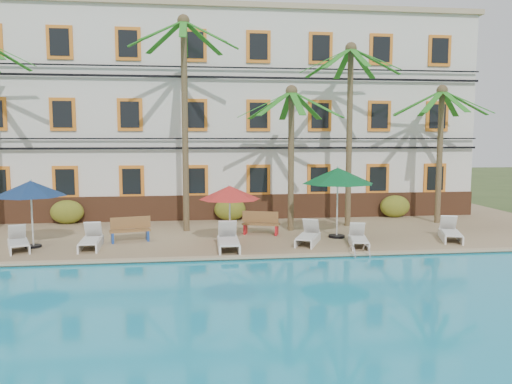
{
  "coord_description": "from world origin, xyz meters",
  "views": [
    {
      "loc": [
        -1.54,
        -16.9,
        4.17
      ],
      "look_at": [
        0.9,
        3.0,
        2.0
      ],
      "focal_mm": 35.0,
      "sensor_mm": 36.0,
      "label": 1
    }
  ],
  "objects": [
    {
      "name": "ground",
      "position": [
        0.0,
        0.0,
        0.0
      ],
      "size": [
        100.0,
        100.0,
        0.0
      ],
      "primitive_type": "plane",
      "color": "#384C23",
      "rests_on": "ground"
    },
    {
      "name": "pool_deck",
      "position": [
        0.0,
        5.0,
        0.12
      ],
      "size": [
        30.0,
        12.0,
        0.25
      ],
      "primitive_type": "cube",
      "color": "tan",
      "rests_on": "ground"
    },
    {
      "name": "umbrella_blue",
      "position": [
        -7.37,
        1.61,
        2.37
      ],
      "size": [
        2.49,
        2.49,
        2.49
      ],
      "color": "black",
      "rests_on": "pool_deck"
    },
    {
      "name": "palm_b",
      "position": [
        -1.93,
        4.21,
        5.93
      ],
      "size": [
        4.51,
        4.51,
        8.93
      ],
      "color": "brown",
      "rests_on": "pool_deck"
    },
    {
      "name": "lounger_c",
      "position": [
        -0.4,
        0.4,
        0.56
      ],
      "size": [
        0.76,
        2.05,
        0.96
      ],
      "color": "silver",
      "rests_on": "pool_deck"
    },
    {
      "name": "palm_e",
      "position": [
        9.64,
        4.85,
        4.42
      ],
      "size": [
        4.51,
        4.51,
        6.32
      ],
      "color": "brown",
      "rests_on": "pool_deck"
    },
    {
      "name": "lounger_a",
      "position": [
        -7.75,
        1.23,
        0.52
      ],
      "size": [
        1.25,
        1.89,
        0.84
      ],
      "color": "silver",
      "rests_on": "pool_deck"
    },
    {
      "name": "palm_d",
      "position": [
        5.24,
        4.57,
        5.44
      ],
      "size": [
        4.51,
        4.51,
        8.06
      ],
      "color": "brown",
      "rests_on": "pool_deck"
    },
    {
      "name": "lounger_b",
      "position": [
        -5.27,
        1.24,
        0.54
      ],
      "size": [
        0.76,
        1.9,
        0.88
      ],
      "color": "silver",
      "rests_on": "pool_deck"
    },
    {
      "name": "pool_coping",
      "position": [
        0.0,
        -0.9,
        0.28
      ],
      "size": [
        30.0,
        0.35,
        0.06
      ],
      "primitive_type": "cube",
      "color": "tan",
      "rests_on": "pool_deck"
    },
    {
      "name": "palm_c",
      "position": [
        2.48,
        3.77,
        4.3
      ],
      "size": [
        4.51,
        4.51,
        6.11
      ],
      "color": "brown",
      "rests_on": "pool_deck"
    },
    {
      "name": "umbrella_green",
      "position": [
        4.01,
        2.04,
        2.69
      ],
      "size": [
        2.86,
        2.86,
        2.85
      ],
      "color": "black",
      "rests_on": "pool_deck"
    },
    {
      "name": "bench_right",
      "position": [
        1.13,
        3.07,
        0.72
      ],
      "size": [
        1.57,
        0.93,
        0.93
      ],
      "color": "olive",
      "rests_on": "pool_deck"
    },
    {
      "name": "umbrella_red",
      "position": [
        -0.3,
        1.22,
        2.17
      ],
      "size": [
        2.26,
        2.26,
        2.26
      ],
      "color": "black",
      "rests_on": "pool_deck"
    },
    {
      "name": "bench_left",
      "position": [
        -4.04,
        2.25,
        0.72
      ],
      "size": [
        1.57,
        0.8,
        0.93
      ],
      "color": "olive",
      "rests_on": "pool_deck"
    },
    {
      "name": "lounger_e",
      "position": [
        4.35,
        0.38,
        0.51
      ],
      "size": [
        0.96,
        1.8,
        0.81
      ],
      "color": "silver",
      "rests_on": "pool_deck"
    },
    {
      "name": "pool_ladder",
      "position": [
        3.91,
        -1.0,
        0.25
      ],
      "size": [
        0.54,
        0.74,
        0.74
      ],
      "color": "silver",
      "rests_on": "ground"
    },
    {
      "name": "swimming_pool",
      "position": [
        0.0,
        -7.0,
        0.1
      ],
      "size": [
        26.0,
        12.0,
        0.2
      ],
      "primitive_type": "cube",
      "color": "#199AC2",
      "rests_on": "ground"
    },
    {
      "name": "hotel_building",
      "position": [
        0.0,
        9.98,
        5.37
      ],
      "size": [
        25.4,
        6.44,
        10.22
      ],
      "color": "silver",
      "rests_on": "pool_deck"
    },
    {
      "name": "shrub_right",
      "position": [
        8.3,
        6.6,
        0.8
      ],
      "size": [
        1.5,
        0.9,
        1.1
      ],
      "primitive_type": "ellipsoid",
      "color": "#215117",
      "rests_on": "pool_deck"
    },
    {
      "name": "lounger_d",
      "position": [
        2.62,
        1.03,
        0.53
      ],
      "size": [
        1.34,
        1.94,
        0.87
      ],
      "color": "silver",
      "rests_on": "pool_deck"
    },
    {
      "name": "lounger_f",
      "position": [
        8.23,
        1.01,
        0.54
      ],
      "size": [
        1.27,
        2.01,
        0.89
      ],
      "color": "silver",
      "rests_on": "pool_deck"
    },
    {
      "name": "shrub_mid",
      "position": [
        0.09,
        6.6,
        0.8
      ],
      "size": [
        1.5,
        0.9,
        1.1
      ],
      "primitive_type": "ellipsoid",
      "color": "#215117",
      "rests_on": "pool_deck"
    },
    {
      "name": "shrub_left",
      "position": [
        -7.39,
        6.6,
        0.8
      ],
      "size": [
        1.5,
        0.9,
        1.1
      ],
      "primitive_type": "ellipsoid",
      "color": "#215117",
      "rests_on": "pool_deck"
    }
  ]
}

